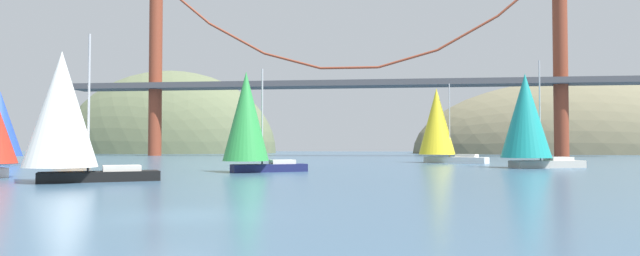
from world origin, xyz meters
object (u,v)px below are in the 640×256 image
Objects in this scene: sailboat_yellow_sail at (438,124)px; sailboat_teal_sail at (527,118)px; sailboat_orange_sail at (72,126)px; sailboat_green_sail at (248,119)px; sailboat_white_mainsail at (64,114)px.

sailboat_teal_sail is (7.16, -15.24, -0.09)m from sailboat_yellow_sail.
sailboat_orange_sail is 50.00m from sailboat_teal_sail.
sailboat_teal_sail is (25.57, 11.63, 0.51)m from sailboat_green_sail.
sailboat_white_mainsail is at bearing -143.84° from sailboat_teal_sail.
sailboat_yellow_sail is 1.10× the size of sailboat_white_mainsail.
sailboat_green_sail is 0.81× the size of sailboat_teal_sail.
sailboat_orange_sail is at bearing 176.93° from sailboat_teal_sail.
sailboat_teal_sail is at bearing -64.85° from sailboat_yellow_sail.
sailboat_yellow_sail reaches higher than sailboat_green_sail.
sailboat_teal_sail is at bearing 36.16° from sailboat_white_mainsail.
sailboat_green_sail is at bearing -30.43° from sailboat_orange_sail.
sailboat_teal_sail reaches higher than sailboat_green_sail.
sailboat_green_sail is (24.36, -14.31, 0.01)m from sailboat_orange_sail.
sailboat_orange_sail is 44.58m from sailboat_yellow_sail.
sailboat_green_sail is 28.09m from sailboat_teal_sail.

